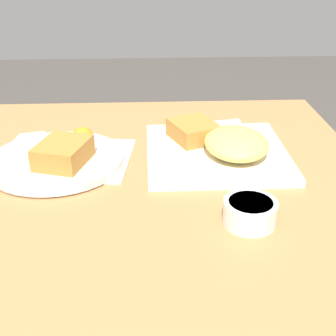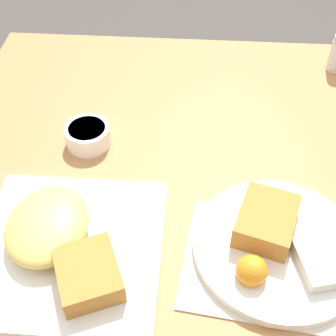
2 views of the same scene
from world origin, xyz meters
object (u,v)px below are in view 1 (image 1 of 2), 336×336
at_px(plate_oval_far, 58,156).
at_px(butter_knife, 201,124).
at_px(sauce_ramekin, 250,212).
at_px(plate_square_near, 221,146).

relative_size(plate_oval_far, butter_knife, 1.35).
xyz_separation_m(plate_oval_far, sauce_ramekin, (-0.21, -0.32, 0.00)).
distance_m(plate_square_near, plate_oval_far, 0.31).
height_order(plate_oval_far, sauce_ramekin, plate_oval_far).
bearing_deg(plate_square_near, butter_knife, 6.63).
relative_size(sauce_ramekin, butter_knife, 0.43).
height_order(plate_square_near, plate_oval_far, plate_square_near).
relative_size(plate_square_near, plate_oval_far, 1.07).
bearing_deg(plate_square_near, plate_oval_far, 94.59).
bearing_deg(sauce_ramekin, butter_knife, 4.05).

